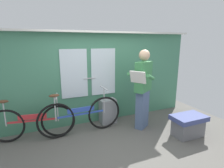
# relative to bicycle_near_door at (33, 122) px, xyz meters

# --- Properties ---
(ground_plane) EXTENTS (5.94, 4.31, 0.04)m
(ground_plane) POSITION_rel_bicycle_near_door_xyz_m (1.49, -0.98, -0.39)
(ground_plane) COLOR #56544F
(train_door_wall) EXTENTS (4.94, 0.28, 2.17)m
(train_door_wall) POSITION_rel_bicycle_near_door_xyz_m (1.48, 0.36, 0.77)
(train_door_wall) COLOR #427F60
(train_door_wall) RESTS_ON ground_plane
(bicycle_near_door) EXTENTS (1.64, 0.45, 0.90)m
(bicycle_near_door) POSITION_rel_bicycle_near_door_xyz_m (0.00, 0.00, 0.00)
(bicycle_near_door) COLOR black
(bicycle_near_door) RESTS_ON ground_plane
(bicycle_leaning_behind) EXTENTS (1.80, 0.44, 0.96)m
(bicycle_leaning_behind) POSITION_rel_bicycle_near_door_xyz_m (0.95, -0.13, 0.03)
(bicycle_leaning_behind) COLOR black
(bicycle_leaning_behind) RESTS_ON ground_plane
(passenger_reading_newspaper) EXTENTS (0.64, 0.59, 1.78)m
(passenger_reading_newspaper) POSITION_rel_bicycle_near_door_xyz_m (2.30, -0.40, 0.57)
(passenger_reading_newspaper) COLOR slate
(passenger_reading_newspaper) RESTS_ON ground_plane
(trash_bin_by_wall) EXTENTS (0.38, 0.28, 0.59)m
(trash_bin_by_wall) POSITION_rel_bicycle_near_door_xyz_m (1.68, 0.15, -0.07)
(trash_bin_by_wall) COLOR gray
(trash_bin_by_wall) RESTS_ON ground_plane
(bench_seat_corner) EXTENTS (0.70, 0.44, 0.45)m
(bench_seat_corner) POSITION_rel_bicycle_near_door_xyz_m (2.99, -1.11, -0.13)
(bench_seat_corner) COLOR #3D477F
(bench_seat_corner) RESTS_ON ground_plane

